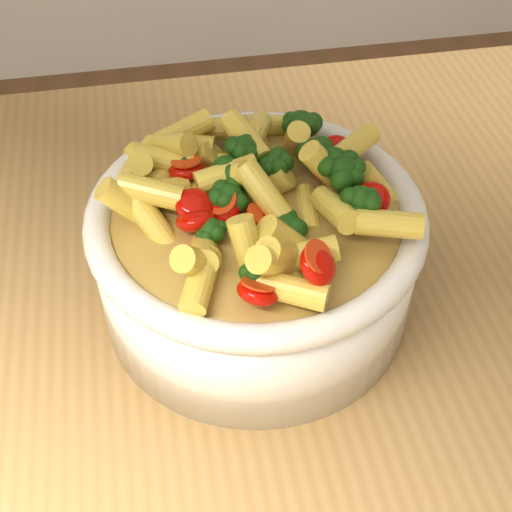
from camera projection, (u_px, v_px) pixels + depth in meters
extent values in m
cube|color=#A97D48|center=(298.00, 366.00, 0.55)|extent=(1.20, 0.80, 0.04)
cylinder|color=white|center=(256.00, 260.00, 0.54)|extent=(0.23, 0.23, 0.09)
ellipsoid|color=white|center=(256.00, 286.00, 0.56)|extent=(0.22, 0.22, 0.04)
torus|color=white|center=(256.00, 214.00, 0.50)|extent=(0.24, 0.24, 0.02)
ellipsoid|color=gold|center=(256.00, 214.00, 0.50)|extent=(0.21, 0.21, 0.02)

